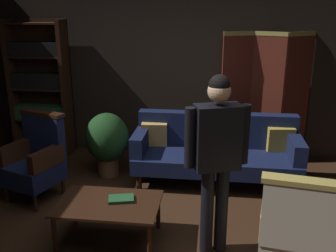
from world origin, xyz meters
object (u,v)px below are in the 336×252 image
at_px(coffee_table, 108,207).
at_px(potted_plant, 107,140).
at_px(armchair_gilt_accent, 296,232).
at_px(folding_screen, 266,97).
at_px(velvet_couch, 216,149).
at_px(book_green_cloth, 121,199).
at_px(standing_figure, 217,150).
at_px(bookshelf, 40,85).
at_px(armchair_wing_left, 36,159).

bearing_deg(coffee_table, potted_plant, 106.11).
bearing_deg(armchair_gilt_accent, potted_plant, 138.09).
bearing_deg(coffee_table, folding_screen, 53.13).
height_order(velvet_couch, book_green_cloth, velvet_couch).
xyz_separation_m(standing_figure, potted_plant, (-1.46, 1.52, -0.52)).
xyz_separation_m(bookshelf, standing_figure, (2.70, -2.27, -0.05)).
height_order(armchair_gilt_accent, standing_figure, standing_figure).
distance_m(velvet_couch, armchair_wing_left, 2.25).
height_order(coffee_table, potted_plant, potted_plant).
xyz_separation_m(bookshelf, book_green_cloth, (1.79, -2.18, -0.64)).
relative_size(coffee_table, standing_figure, 0.59).
distance_m(armchair_wing_left, potted_plant, 0.98).
bearing_deg(folding_screen, book_green_cloth, -125.63).
xyz_separation_m(armchair_gilt_accent, standing_figure, (-0.66, 0.38, 0.54)).
xyz_separation_m(armchair_wing_left, potted_plant, (0.67, 0.71, 0.02)).
bearing_deg(velvet_couch, armchair_wing_left, -161.45).
bearing_deg(standing_figure, book_green_cloth, 174.61).
height_order(velvet_couch, armchair_wing_left, armchair_wing_left).
distance_m(coffee_table, book_green_cloth, 0.14).
bearing_deg(potted_plant, bookshelf, 148.92).
relative_size(standing_figure, book_green_cloth, 6.96).
height_order(standing_figure, potted_plant, standing_figure).
distance_m(velvet_couch, potted_plant, 1.46).
height_order(folding_screen, coffee_table, folding_screen).
distance_m(potted_plant, book_green_cloth, 1.54).
distance_m(bookshelf, armchair_gilt_accent, 4.31).
xyz_separation_m(coffee_table, armchair_gilt_accent, (1.68, -0.40, 0.12)).
height_order(bookshelf, coffee_table, bookshelf).
bearing_deg(book_green_cloth, bookshelf, 129.31).
relative_size(velvet_couch, armchair_wing_left, 2.04).
bearing_deg(armchair_wing_left, coffee_table, -35.43).
bearing_deg(standing_figure, armchair_gilt_accent, -29.73).
distance_m(coffee_table, armchair_wing_left, 1.36).
distance_m(folding_screen, standing_figure, 2.42).
height_order(velvet_couch, standing_figure, standing_figure).
distance_m(armchair_gilt_accent, standing_figure, 0.93).
bearing_deg(armchair_wing_left, standing_figure, -20.92).
distance_m(standing_figure, book_green_cloth, 1.09).
distance_m(folding_screen, potted_plant, 2.34).
distance_m(armchair_wing_left, standing_figure, 2.34).
bearing_deg(bookshelf, potted_plant, -31.08).
relative_size(armchair_wing_left, potted_plant, 1.18).
height_order(bookshelf, book_green_cloth, bookshelf).
bearing_deg(coffee_table, book_green_cloth, 25.97).
xyz_separation_m(bookshelf, armchair_wing_left, (0.57, -1.46, -0.59)).
distance_m(coffee_table, potted_plant, 1.56).
distance_m(bookshelf, coffee_table, 2.88).
height_order(bookshelf, armchair_gilt_accent, bookshelf).
bearing_deg(potted_plant, coffee_table, -73.89).
relative_size(folding_screen, armchair_wing_left, 1.83).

